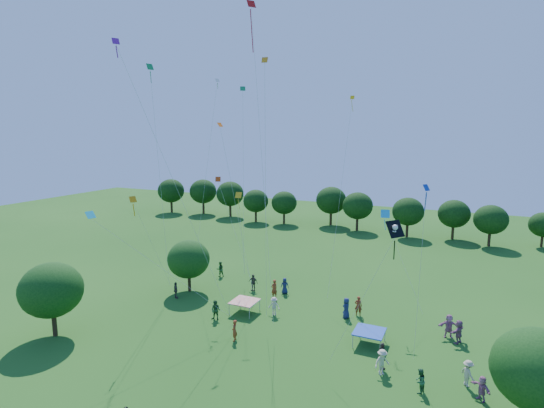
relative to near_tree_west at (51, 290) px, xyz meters
The scene contains 38 objects.
near_tree_west is the anchor object (origin of this frame).
near_tree_north 12.96m from the near_tree_west, 72.19° to the left, with size 4.21×4.21×5.22m.
near_tree_east 32.88m from the near_tree_west, ahead, with size 4.75×4.75×5.79m.
treeline 48.48m from the near_tree_west, 72.06° to the left, with size 88.01×8.77×6.77m.
tent_red_stripe 15.53m from the near_tree_west, 41.19° to the left, with size 2.20×2.20×1.10m.
tent_blue 24.62m from the near_tree_west, 21.43° to the left, with size 2.20×2.20×1.10m.
crowd_person_0 23.90m from the near_tree_west, 32.61° to the left, with size 0.89×0.48×1.80m, color navy.
crowd_person_1 14.54m from the near_tree_west, 21.55° to the left, with size 0.62×0.40×1.65m, color #A0391D.
crowd_person_2 27.37m from the near_tree_west, ahead, with size 0.77×0.42×1.56m, color #275C35.
crowd_person_3 17.94m from the near_tree_west, 37.27° to the left, with size 1.07×0.48×1.63m, color beige.
crowd_person_4 25.15m from the near_tree_west, 13.87° to the left, with size 1.09×0.49×1.85m, color #403A33.
crowd_person_5 31.41m from the near_tree_west, 22.61° to the left, with size 1.70×0.61×1.82m, color #8C5178.
crowd_person_7 19.14m from the near_tree_west, 48.68° to the left, with size 0.69×0.44×1.85m, color maroon.
crowd_person_8 18.15m from the near_tree_west, 75.48° to the left, with size 0.84×0.45×1.70m, color #275424.
crowd_person_9 30.33m from the near_tree_west, 11.90° to the left, with size 1.13×0.51×1.73m, color #B4A990.
crowd_person_10 11.31m from the near_tree_west, 68.98° to the left, with size 0.94×0.43×1.60m, color #483B39.
crowd_person_11 30.87m from the near_tree_west, ahead, with size 1.44×0.51×1.54m, color #A5608B.
crowd_person_12 20.57m from the near_tree_west, 50.36° to the left, with size 0.80×0.43×1.62m, color #1A224C.
crowd_person_13 25.09m from the near_tree_west, 33.40° to the left, with size 0.65×0.42×1.75m, color maroon.
crowd_person_14 12.96m from the near_tree_west, 37.90° to the left, with size 0.84×0.46×1.71m, color #214E23.
crowd_person_15 25.13m from the near_tree_west, 12.21° to the left, with size 1.15×0.52×1.76m, color beige.
crowd_person_16 18.21m from the near_tree_west, 57.14° to the left, with size 1.01×0.46×1.71m, color #453F37.
crowd_person_17 31.03m from the near_tree_west, 24.27° to the left, with size 1.74×0.62×1.87m, color #A5608F.
pirate_kite 26.07m from the near_tree_west, ahead, with size 4.32×1.15×9.63m.
red_high_kite 22.79m from the near_tree_west, 29.88° to the left, with size 2.89×2.03×24.12m.
small_kite_0 15.90m from the near_tree_west, 55.68° to the left, with size 3.69×0.67×10.46m.
small_kite_1 27.19m from the near_tree_west, 43.80° to the left, with size 0.41×6.11×17.94m.
small_kite_2 17.81m from the near_tree_west, 60.71° to the left, with size 0.67×1.35×8.71m.
small_kite_3 21.50m from the near_tree_west, 63.91° to the left, with size 0.64×1.04×18.98m.
small_kite_4 27.56m from the near_tree_west, 32.70° to the left, with size 4.01×1.83×8.05m.
small_kite_5 15.12m from the near_tree_west, ahead, with size 3.57×7.49×20.11m.
small_kite_6 20.54m from the near_tree_west, 76.45° to the left, with size 2.10×2.62×19.98m.
small_kite_7 8.22m from the near_tree_west, ahead, with size 7.13×7.23×9.18m.
small_kite_8 16.96m from the near_tree_west, 48.91° to the left, with size 2.30×2.02×15.35m.
small_kite_9 8.60m from the near_tree_west, 43.04° to the left, with size 2.64×7.25×9.69m.
small_kite_10 20.03m from the near_tree_west, 27.29° to the left, with size 0.48×0.27×19.91m.
small_kite_11 16.70m from the near_tree_west, 74.80° to the left, with size 1.11×0.67×20.52m.
small_kite_12 27.73m from the near_tree_west, 11.82° to the left, with size 0.42×0.53×11.46m.
Camera 1 is at (11.94, -11.86, 15.85)m, focal length 28.00 mm.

